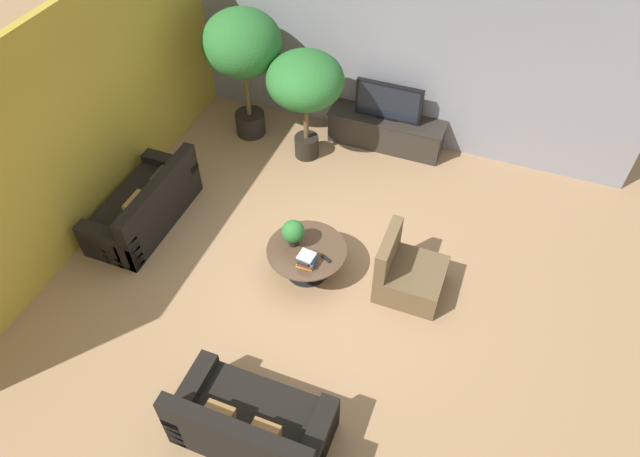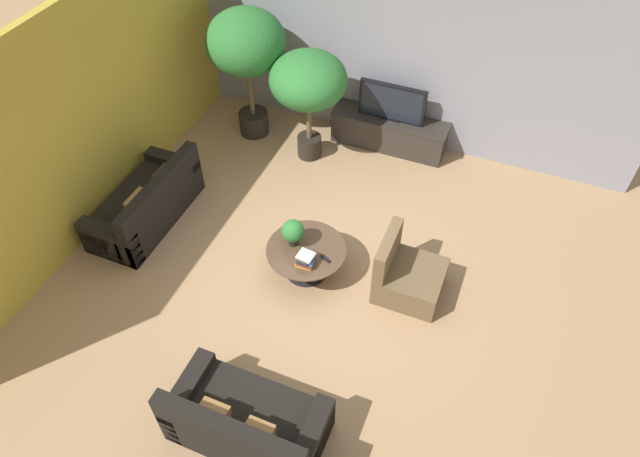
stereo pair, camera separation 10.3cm
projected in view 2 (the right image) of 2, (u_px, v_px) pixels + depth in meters
name	position (u px, v px, depth m)	size (l,w,h in m)	color
ground_plane	(316.00, 274.00, 7.48)	(24.00, 24.00, 0.00)	#9E7A56
back_wall_stone	(400.00, 52.00, 8.46)	(7.40, 0.12, 3.00)	gray
side_wall_left	(89.00, 116.00, 7.37)	(0.12, 7.40, 3.00)	gold
media_console	(389.00, 132.00, 9.14)	(1.85, 0.50, 0.54)	#2D2823
television	(392.00, 103.00, 8.73)	(1.05, 0.13, 0.60)	black
coffee_table	(306.00, 256.00, 7.31)	(1.03, 1.03, 0.43)	black
couch_by_wall	(147.00, 204.00, 7.98)	(0.84, 1.76, 0.84)	black
couch_near_entry	(246.00, 423.00, 5.80)	(1.58, 0.84, 0.84)	black
armchair_wicker	(406.00, 276.00, 7.12)	(0.80, 0.76, 0.86)	brown
potted_palm_tall	(246.00, 47.00, 8.47)	(1.20, 1.20, 2.12)	black
potted_palm_corner	(308.00, 83.00, 8.23)	(1.14, 1.14, 1.77)	black
potted_plant_tabletop	(293.00, 232.00, 7.12)	(0.29, 0.29, 0.38)	black
book_stack	(306.00, 259.00, 7.01)	(0.23, 0.26, 0.15)	gold
remote_black	(325.00, 259.00, 7.10)	(0.04, 0.16, 0.02)	black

